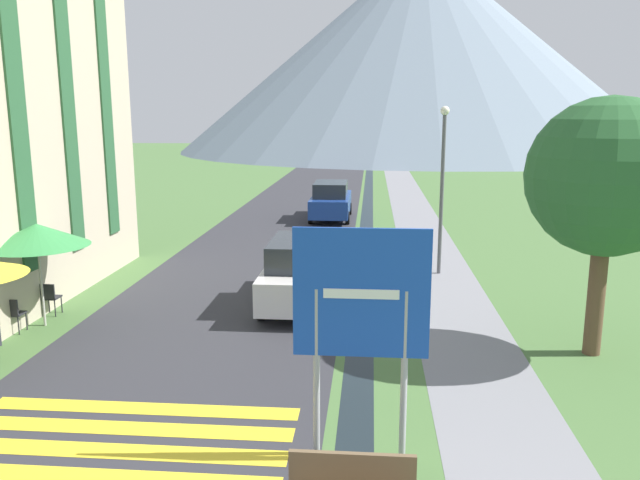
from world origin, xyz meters
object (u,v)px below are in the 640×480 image
road_sign (361,311)px  cafe_chair_middle (12,312)px  parked_car_far (331,200)px  cafe_chair_far_right (49,296)px  streetlamp (442,176)px  parked_car_near (303,272)px  tree_by_path (607,178)px  cafe_umbrella_middle_green (37,235)px

road_sign → cafe_chair_middle: 9.59m
parked_car_far → cafe_chair_far_right: 16.46m
cafe_chair_middle → streetlamp: bearing=11.4°
road_sign → parked_car_near: (-1.67, 7.47, -1.37)m
road_sign → cafe_chair_middle: bearing=150.1°
parked_car_near → tree_by_path: (6.55, -2.96, 2.86)m
streetlamp → tree_by_path: size_ratio=0.97×
road_sign → streetlamp: bearing=78.2°
streetlamp → cafe_umbrella_middle_green: bearing=-149.7°
parked_car_near → tree_by_path: tree_by_path is taller
road_sign → cafe_chair_middle: road_sign is taller
road_sign → cafe_chair_far_right: size_ratio=4.12×
cafe_chair_middle → cafe_chair_far_right: (0.19, 1.33, 0.00)m
streetlamp → parked_car_far: bearing=112.3°
parked_car_far → tree_by_path: tree_by_path is taller
parked_car_far → cafe_umbrella_middle_green: 17.12m
cafe_chair_middle → road_sign: bearing=-50.1°
road_sign → cafe_chair_far_right: (-7.98, 6.02, -1.77)m
cafe_chair_far_right → tree_by_path: tree_by_path is taller
parked_car_near → tree_by_path: 7.74m
parked_car_far → cafe_chair_middle: parked_car_far is taller
cafe_chair_middle → cafe_umbrella_middle_green: bearing=32.5°
parked_car_near → cafe_umbrella_middle_green: bearing=-160.0°
parked_car_far → tree_by_path: size_ratio=0.85×
cafe_chair_middle → parked_car_far: bearing=48.9°
streetlamp → parked_car_near: bearing=-137.4°
parked_car_near → parked_car_far: size_ratio=0.97×
streetlamp → tree_by_path: 7.14m
cafe_chair_middle → streetlamp: streetlamp is taller
tree_by_path → road_sign: bearing=-137.2°
parked_car_far → cafe_chair_far_right: size_ratio=5.40×
road_sign → tree_by_path: size_ratio=0.65×
cafe_umbrella_middle_green → tree_by_path: (12.61, -0.75, 1.53)m
cafe_chair_middle → cafe_chair_far_right: size_ratio=1.00×
parked_car_near → cafe_chair_far_right: size_ratio=5.24×
cafe_umbrella_middle_green → tree_by_path: bearing=-3.4°
parked_car_near → streetlamp: bearing=42.6°
parked_car_far → parked_car_near: bearing=-89.4°
cafe_chair_middle → tree_by_path: (13.05, -0.18, 3.26)m
parked_car_far → cafe_umbrella_middle_green: size_ratio=1.83×
road_sign → cafe_chair_middle: (-8.17, 4.69, -1.77)m
cafe_chair_far_right → tree_by_path: bearing=1.6°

